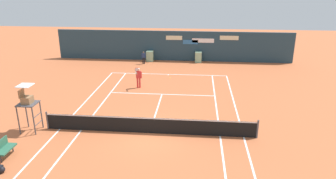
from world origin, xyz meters
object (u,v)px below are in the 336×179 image
player_on_baseline (138,76)px  ball_kid_left_post (144,57)px  player_bench (4,148)px  tennis_ball_by_sideline (170,78)px  umpire_chair (27,101)px

player_on_baseline → ball_kid_left_post: (-0.87, 7.50, -0.23)m
player_bench → ball_kid_left_post: ball_kid_left_post is taller
player_bench → tennis_ball_by_sideline: size_ratio=17.25×
ball_kid_left_post → tennis_ball_by_sideline: bearing=118.8°
player_on_baseline → umpire_chair: bearing=37.8°
umpire_chair → tennis_ball_by_sideline: umpire_chair is taller
player_bench → ball_kid_left_post: 18.76m
umpire_chair → player_bench: (0.12, -2.82, -1.31)m
player_bench → player_on_baseline: 11.84m
umpire_chair → player_on_baseline: size_ratio=1.51×
player_on_baseline → player_bench: bearing=45.3°
tennis_ball_by_sideline → player_bench: bearing=-116.9°
tennis_ball_by_sideline → umpire_chair: bearing=-123.0°
umpire_chair → tennis_ball_by_sideline: bearing=147.0°
player_bench → player_on_baseline: (4.69, 10.87, 0.47)m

